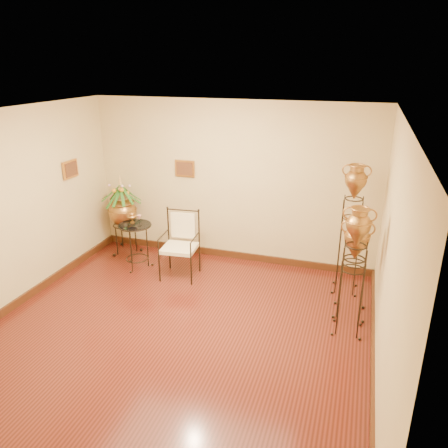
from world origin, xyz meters
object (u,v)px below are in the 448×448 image
(amphora_mid, at_px, (353,271))
(armchair, at_px, (179,246))
(side_table, at_px, (136,245))
(planter_urn, at_px, (122,209))
(amphora_tall, at_px, (351,229))

(amphora_mid, relative_size, armchair, 1.59)
(amphora_mid, bearing_deg, side_table, 166.52)
(planter_urn, height_order, armchair, planter_urn)
(amphora_mid, xyz_separation_m, planter_urn, (-4.13, 1.41, -0.05))
(amphora_mid, distance_m, side_table, 3.71)
(amphora_tall, xyz_separation_m, side_table, (-3.48, -0.27, -0.62))
(amphora_mid, relative_size, side_table, 1.75)
(amphora_tall, bearing_deg, amphora_mid, -84.89)
(amphora_mid, bearing_deg, amphora_tall, 95.11)
(planter_urn, bearing_deg, armchair, -24.53)
(planter_urn, relative_size, side_table, 1.50)
(side_table, bearing_deg, planter_urn, 135.06)
(planter_urn, xyz_separation_m, side_table, (0.55, -0.55, -0.42))
(armchair, distance_m, side_table, 0.86)
(amphora_mid, bearing_deg, planter_urn, 161.16)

